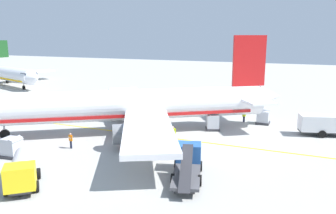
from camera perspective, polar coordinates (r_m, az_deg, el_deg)
The scene contains 11 objects.
airliner_foreground at distance 42.05m, azimuth -7.03°, elevation 0.24°, with size 30.98×36.36×11.90m.
service_truck_fuel at distance 45.06m, azimuth 25.28°, elevation -2.58°, with size 3.93×6.87×2.50m.
service_truck_baggage at distance 29.66m, azimuth 3.35°, elevation -9.23°, with size 7.37×4.03×2.78m.
service_truck_catering at distance 29.89m, azimuth -23.29°, elevation -9.57°, with size 5.67×5.27×2.40m.
cargo_container_near at distance 48.07m, azimuth 15.71°, elevation -1.68°, with size 1.76×1.76×1.92m.
cargo_container_mid at distance 43.63m, azimuth 7.49°, elevation -2.56°, with size 2.17×2.17×2.12m.
cargo_container_far at distance 37.24m, azimuth -24.76°, elevation -6.18°, with size 1.93×1.93×2.07m.
crew_marshaller at distance 38.74m, azimuth 0.88°, elevation -4.30°, with size 0.29×0.62×1.73m.
crew_loader_right at distance 37.78m, azimuth -16.05°, elevation -5.24°, with size 0.39×0.59×1.70m.
crew_supervisor at distance 48.36m, azimuth 12.68°, elevation -1.39°, with size 0.50×0.47×1.61m.
apron_guide_line at distance 40.64m, azimuth -1.53°, elevation -5.02°, with size 0.30×60.00×0.01m, color yellow.
Camera 1 is at (-33.19, -5.58, 11.86)m, focal length 36.24 mm.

